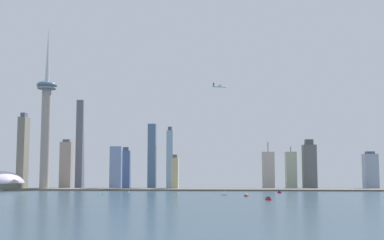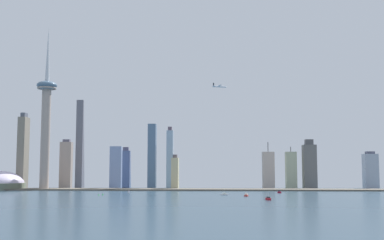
% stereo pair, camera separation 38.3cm
% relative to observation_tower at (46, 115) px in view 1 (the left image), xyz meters
% --- Properties ---
extents(ground_plane, '(6000.00, 6000.00, 0.00)m').
position_rel_observation_tower_xyz_m(ground_plane, '(276.63, -403.74, -138.26)').
color(ground_plane, '#2A404F').
extents(waterfront_pier, '(807.72, 56.47, 2.62)m').
position_rel_observation_tower_xyz_m(waterfront_pier, '(276.63, 4.67, -136.94)').
color(waterfront_pier, '#615A4E').
rests_on(waterfront_pier, ground).
extents(observation_tower, '(37.46, 37.46, 302.78)m').
position_rel_observation_tower_xyz_m(observation_tower, '(0.00, 0.00, 0.00)').
color(observation_tower, '#AA988E').
rests_on(observation_tower, ground).
extents(skyscraper_0, '(15.40, 19.03, 126.19)m').
position_rel_observation_tower_xyz_m(skyscraper_0, '(188.54, 70.23, -75.16)').
color(skyscraper_0, slate).
rests_on(skyscraper_0, ground).
extents(skyscraper_1, '(22.95, 22.03, 91.31)m').
position_rel_observation_tower_xyz_m(skyscraper_1, '(416.69, 97.13, -102.23)').
color(skyscraper_1, beige).
rests_on(skyscraper_1, ground).
extents(skyscraper_2, '(25.41, 24.38, 71.94)m').
position_rel_observation_tower_xyz_m(skyscraper_2, '(611.21, 83.10, -103.76)').
color(skyscraper_2, '#9AA7BA').
rests_on(skyscraper_2, ground).
extents(skyscraper_3, '(12.97, 25.59, 65.15)m').
position_rel_observation_tower_xyz_m(skyscraper_3, '(236.42, 41.22, -107.60)').
color(skyscraper_3, '#C2B98E').
rests_on(skyscraper_3, ground).
extents(skyscraper_4, '(12.87, 13.46, 122.81)m').
position_rel_observation_tower_xyz_m(skyscraper_4, '(221.13, 94.18, -79.27)').
color(skyscraper_4, '#99B3CA').
rests_on(skyscraper_4, ground).
extents(skyscraper_5, '(18.62, 18.91, 82.47)m').
position_rel_observation_tower_xyz_m(skyscraper_5, '(130.38, 106.24, -99.29)').
color(skyscraper_5, '#4B5D87').
rests_on(skyscraper_5, ground).
extents(skyscraper_6, '(14.29, 25.76, 146.08)m').
position_rel_observation_tower_xyz_m(skyscraper_6, '(-56.83, 38.14, -67.89)').
color(skyscraper_6, gray).
rests_on(skyscraper_6, ground).
extents(skyscraper_7, '(21.01, 19.90, 82.53)m').
position_rel_observation_tower_xyz_m(skyscraper_7, '(462.27, 103.93, -102.09)').
color(skyscraper_7, '#B0B898').
rests_on(skyscraper_7, ground).
extents(skyscraper_8, '(22.45, 13.39, 81.86)m').
position_rel_observation_tower_xyz_m(skyscraper_8, '(120.01, 57.61, -97.33)').
color(skyscraper_8, '#8095C2').
rests_on(skyscraper_8, ground).
extents(skyscraper_9, '(22.41, 14.15, 95.31)m').
position_rel_observation_tower_xyz_m(skyscraper_9, '(23.77, 51.45, -92.23)').
color(skyscraper_9, '#A29084').
rests_on(skyscraper_9, ground).
extents(skyscraper_10, '(25.19, 26.69, 96.64)m').
position_rel_observation_tower_xyz_m(skyscraper_10, '(498.20, 100.96, -93.22)').
color(skyscraper_10, slate).
rests_on(skyscraper_10, ground).
extents(skyscraper_11, '(13.92, 25.20, 178.03)m').
position_rel_observation_tower_xyz_m(skyscraper_11, '(38.02, 99.78, -49.24)').
color(skyscraper_11, slate).
rests_on(skyscraper_11, ground).
extents(boat_0, '(5.90, 5.74, 9.75)m').
position_rel_observation_tower_xyz_m(boat_0, '(415.07, -91.30, -136.48)').
color(boat_0, '#B6182E').
rests_on(boat_0, ground).
extents(boat_1, '(5.42, 10.48, 7.13)m').
position_rel_observation_tower_xyz_m(boat_1, '(173.91, -95.23, -137.17)').
color(boat_1, white).
rests_on(boat_1, ground).
extents(boat_2, '(6.69, 11.77, 4.05)m').
position_rel_observation_tower_xyz_m(boat_2, '(356.99, -192.36, -136.80)').
color(boat_2, '#AE2722').
rests_on(boat_2, ground).
extents(boat_4, '(11.81, 5.58, 8.15)m').
position_rel_observation_tower_xyz_m(boat_4, '(326.83, -161.05, -137.03)').
color(boat_4, white).
rests_on(boat_4, ground).
extents(boat_5, '(5.75, 14.73, 9.25)m').
position_rel_observation_tower_xyz_m(boat_5, '(379.32, -273.89, -136.64)').
color(boat_5, '#B41924').
rests_on(boat_5, ground).
extents(channel_buoy_0, '(1.90, 1.90, 1.56)m').
position_rel_observation_tower_xyz_m(channel_buoy_0, '(145.28, -178.42, -137.47)').
color(channel_buoy_0, green).
rests_on(channel_buoy_0, ground).
extents(channel_buoy_1, '(1.91, 1.91, 2.17)m').
position_rel_observation_tower_xyz_m(channel_buoy_1, '(148.80, -167.87, -137.17)').
color(channel_buoy_1, green).
rests_on(channel_buoy_1, ground).
extents(airplane, '(23.98, 23.30, 7.68)m').
position_rel_observation_tower_xyz_m(airplane, '(320.46, -53.52, 40.63)').
color(airplane, silver).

